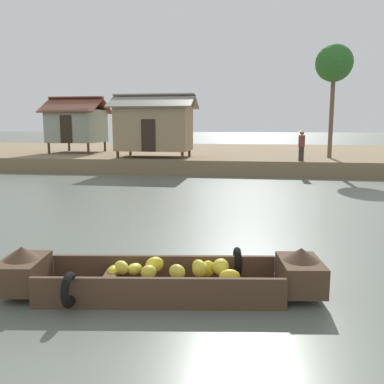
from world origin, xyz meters
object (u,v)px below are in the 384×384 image
at_px(palm_tree_near, 334,64).
at_px(vendor_person, 302,143).
at_px(stilt_house_left, 77,125).
at_px(stilt_house_mid_left, 154,127).
at_px(banana_boat, 163,278).

distance_m(palm_tree_near, vendor_person, 5.29).
relative_size(stilt_house_left, stilt_house_mid_left, 0.80).
bearing_deg(stilt_house_left, stilt_house_mid_left, -27.97).
relative_size(banana_boat, palm_tree_near, 0.80).
xyz_separation_m(stilt_house_mid_left, vendor_person, (8.33, -1.33, -0.86)).
distance_m(stilt_house_left, stilt_house_mid_left, 7.17).
bearing_deg(palm_tree_near, banana_boat, -106.30).
bearing_deg(banana_boat, stilt_house_mid_left, 104.43).
bearing_deg(stilt_house_mid_left, banana_boat, -75.57).
relative_size(banana_boat, stilt_house_left, 1.31).
bearing_deg(palm_tree_near, stilt_house_mid_left, -173.84).
bearing_deg(stilt_house_left, banana_boat, -62.79).
bearing_deg(stilt_house_left, vendor_person, -17.74).
height_order(stilt_house_left, vendor_person, stilt_house_left).
xyz_separation_m(palm_tree_near, vendor_person, (-1.84, -2.43, -4.32)).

